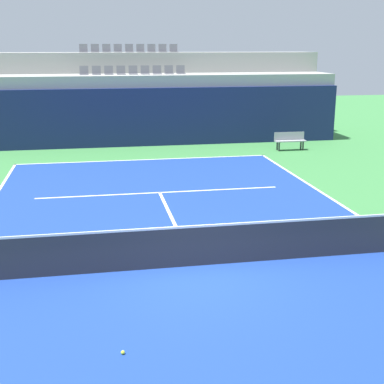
# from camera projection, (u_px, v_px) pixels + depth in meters

# --- Properties ---
(ground_plane) EXTENTS (80.00, 80.00, 0.00)m
(ground_plane) POSITION_uv_depth(u_px,v_px,m) (194.00, 266.00, 12.18)
(ground_plane) COLOR #387A3D
(court_surface) EXTENTS (11.00, 24.00, 0.01)m
(court_surface) POSITION_uv_depth(u_px,v_px,m) (194.00, 266.00, 12.18)
(court_surface) COLOR navy
(court_surface) RESTS_ON ground_plane
(baseline_far) EXTENTS (11.00, 0.10, 0.00)m
(baseline_far) POSITION_uv_depth(u_px,v_px,m) (144.00, 160.00, 23.51)
(baseline_far) COLOR white
(baseline_far) RESTS_ON court_surface
(service_line_far) EXTENTS (8.26, 0.10, 0.00)m
(service_line_far) POSITION_uv_depth(u_px,v_px,m) (160.00, 193.00, 18.25)
(service_line_far) COLOR white
(service_line_far) RESTS_ON court_surface
(centre_service_line) EXTENTS (0.10, 6.40, 0.00)m
(centre_service_line) POSITION_uv_depth(u_px,v_px,m) (174.00, 222.00, 15.21)
(centre_service_line) COLOR white
(centre_service_line) RESTS_ON court_surface
(back_wall) EXTENTS (20.81, 0.30, 2.86)m
(back_wall) POSITION_uv_depth(u_px,v_px,m) (137.00, 117.00, 26.42)
(back_wall) COLOR navy
(back_wall) RESTS_ON ground_plane
(stands_tier_lower) EXTENTS (20.81, 2.40, 3.44)m
(stands_tier_lower) POSITION_uv_depth(u_px,v_px,m) (134.00, 109.00, 27.62)
(stands_tier_lower) COLOR #9E9E99
(stands_tier_lower) RESTS_ON ground_plane
(stands_tier_upper) EXTENTS (20.81, 2.40, 4.51)m
(stands_tier_upper) POSITION_uv_depth(u_px,v_px,m) (131.00, 94.00, 29.76)
(stands_tier_upper) COLOR #9E9E99
(stands_tier_upper) RESTS_ON ground_plane
(seating_row_lower) EXTENTS (5.36, 0.44, 0.44)m
(seating_row_lower) POSITION_uv_depth(u_px,v_px,m) (133.00, 72.00, 27.22)
(seating_row_lower) COLOR slate
(seating_row_lower) RESTS_ON stands_tier_lower
(seating_row_upper) EXTENTS (5.36, 0.44, 0.44)m
(seating_row_upper) POSITION_uv_depth(u_px,v_px,m) (129.00, 50.00, 29.22)
(seating_row_upper) COLOR slate
(seating_row_upper) RESTS_ON stands_tier_upper
(tennis_net) EXTENTS (11.08, 0.08, 1.07)m
(tennis_net) POSITION_uv_depth(u_px,v_px,m) (194.00, 245.00, 12.05)
(tennis_net) COLOR black
(tennis_net) RESTS_ON court_surface
(player_bench) EXTENTS (1.50, 0.40, 0.85)m
(player_bench) POSITION_uv_depth(u_px,v_px,m) (290.00, 140.00, 25.66)
(player_bench) COLOR #99999E
(player_bench) RESTS_ON ground_plane
(tennis_ball_1) EXTENTS (0.07, 0.07, 0.07)m
(tennis_ball_1) POSITION_uv_depth(u_px,v_px,m) (123.00, 352.00, 8.68)
(tennis_ball_1) COLOR #CCE033
(tennis_ball_1) RESTS_ON court_surface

